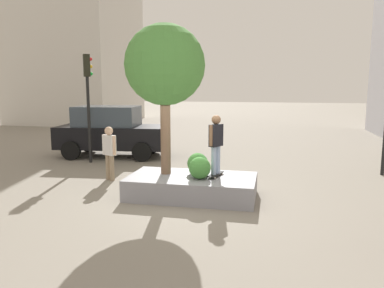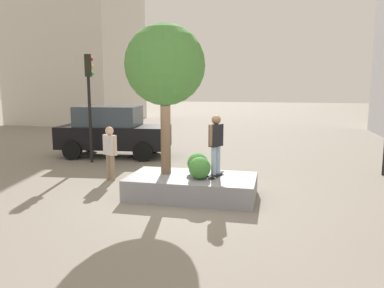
{
  "view_description": "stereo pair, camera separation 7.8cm",
  "coord_description": "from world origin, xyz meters",
  "px_view_note": "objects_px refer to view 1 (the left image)",
  "views": [
    {
      "loc": [
        2.18,
        -9.67,
        3.06
      ],
      "look_at": [
        0.06,
        0.19,
        1.48
      ],
      "focal_mm": 35.21,
      "sensor_mm": 36.0,
      "label": 1
    },
    {
      "loc": [
        2.26,
        -9.66,
        3.06
      ],
      "look_at": [
        0.06,
        0.19,
        1.48
      ],
      "focal_mm": 35.21,
      "sensor_mm": 36.0,
      "label": 2
    }
  ],
  "objects_px": {
    "skateboard": "(216,174)",
    "sedan_parked": "(112,131)",
    "passerby_with_bag": "(109,149)",
    "plaza_tree": "(165,66)",
    "skateboarder": "(216,140)",
    "traffic_light_median": "(88,89)",
    "planter_ledge": "(192,186)"
  },
  "relations": [
    {
      "from": "plaza_tree",
      "to": "skateboard",
      "type": "height_order",
      "value": "plaza_tree"
    },
    {
      "from": "skateboarder",
      "to": "planter_ledge",
      "type": "bearing_deg",
      "value": -168.41
    },
    {
      "from": "skateboard",
      "to": "sedan_parked",
      "type": "relative_size",
      "value": 0.17
    },
    {
      "from": "sedan_parked",
      "to": "passerby_with_bag",
      "type": "bearing_deg",
      "value": -66.83
    },
    {
      "from": "skateboarder",
      "to": "plaza_tree",
      "type": "bearing_deg",
      "value": 178.23
    },
    {
      "from": "plaza_tree",
      "to": "traffic_light_median",
      "type": "distance_m",
      "value": 5.51
    },
    {
      "from": "passerby_with_bag",
      "to": "plaza_tree",
      "type": "bearing_deg",
      "value": -26.24
    },
    {
      "from": "plaza_tree",
      "to": "planter_ledge",
      "type": "bearing_deg",
      "value": -12.4
    },
    {
      "from": "plaza_tree",
      "to": "skateboarder",
      "type": "distance_m",
      "value": 2.45
    },
    {
      "from": "traffic_light_median",
      "to": "passerby_with_bag",
      "type": "relative_size",
      "value": 2.42
    },
    {
      "from": "passerby_with_bag",
      "to": "skateboarder",
      "type": "bearing_deg",
      "value": -17.27
    },
    {
      "from": "planter_ledge",
      "to": "sedan_parked",
      "type": "height_order",
      "value": "sedan_parked"
    },
    {
      "from": "planter_ledge",
      "to": "passerby_with_bag",
      "type": "distance_m",
      "value": 3.33
    },
    {
      "from": "plaza_tree",
      "to": "skateboard",
      "type": "relative_size",
      "value": 5.0
    },
    {
      "from": "planter_ledge",
      "to": "traffic_light_median",
      "type": "xyz_separation_m",
      "value": [
        -4.95,
        3.74,
        2.61
      ]
    },
    {
      "from": "planter_ledge",
      "to": "skateboarder",
      "type": "height_order",
      "value": "skateboarder"
    },
    {
      "from": "planter_ledge",
      "to": "plaza_tree",
      "type": "xyz_separation_m",
      "value": [
        -0.79,
        0.17,
        3.29
      ]
    },
    {
      "from": "plaza_tree",
      "to": "passerby_with_bag",
      "type": "bearing_deg",
      "value": 153.76
    },
    {
      "from": "plaza_tree",
      "to": "sedan_parked",
      "type": "xyz_separation_m",
      "value": [
        -3.87,
        4.98,
        -2.48
      ]
    },
    {
      "from": "plaza_tree",
      "to": "sedan_parked",
      "type": "bearing_deg",
      "value": 127.86
    },
    {
      "from": "passerby_with_bag",
      "to": "planter_ledge",
      "type": "bearing_deg",
      "value": -22.81
    },
    {
      "from": "traffic_light_median",
      "to": "sedan_parked",
      "type": "bearing_deg",
      "value": 78.66
    },
    {
      "from": "sedan_parked",
      "to": "skateboard",
      "type": "bearing_deg",
      "value": -43.46
    },
    {
      "from": "plaza_tree",
      "to": "sedan_parked",
      "type": "distance_m",
      "value": 6.78
    },
    {
      "from": "skateboarder",
      "to": "traffic_light_median",
      "type": "relative_size",
      "value": 0.38
    },
    {
      "from": "skateboarder",
      "to": "passerby_with_bag",
      "type": "height_order",
      "value": "skateboarder"
    },
    {
      "from": "traffic_light_median",
      "to": "plaza_tree",
      "type": "bearing_deg",
      "value": -40.59
    },
    {
      "from": "skateboarder",
      "to": "passerby_with_bag",
      "type": "relative_size",
      "value": 0.92
    },
    {
      "from": "passerby_with_bag",
      "to": "skateboard",
      "type": "bearing_deg",
      "value": -17.27
    },
    {
      "from": "skateboard",
      "to": "sedan_parked",
      "type": "distance_m",
      "value": 7.32
    },
    {
      "from": "planter_ledge",
      "to": "passerby_with_bag",
      "type": "height_order",
      "value": "passerby_with_bag"
    },
    {
      "from": "planter_ledge",
      "to": "skateboard",
      "type": "height_order",
      "value": "skateboard"
    }
  ]
}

